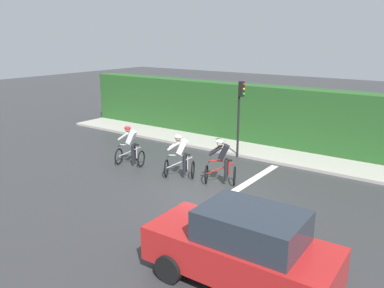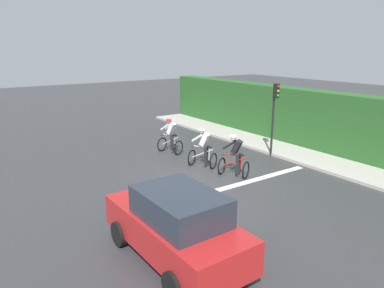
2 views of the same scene
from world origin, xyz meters
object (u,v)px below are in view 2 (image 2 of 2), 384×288
at_px(cyclist_second, 203,149).
at_px(cyclist_mid, 235,157).
at_px(cyclist_lead, 171,137).
at_px(traffic_light_near_crossing, 274,108).
at_px(car_red, 176,225).

bearing_deg(cyclist_second, cyclist_mid, -78.47).
bearing_deg(cyclist_lead, cyclist_mid, -84.63).
bearing_deg(traffic_light_near_crossing, cyclist_lead, 140.26).
bearing_deg(cyclist_mid, cyclist_lead, 95.37).
relative_size(cyclist_lead, cyclist_mid, 1.00).
height_order(cyclist_mid, traffic_light_near_crossing, traffic_light_near_crossing).
xyz_separation_m(cyclist_lead, car_red, (-4.47, -7.63, 0.08)).
bearing_deg(cyclist_mid, car_red, -144.36).
distance_m(cyclist_second, traffic_light_near_crossing, 3.90).
height_order(cyclist_second, car_red, car_red).
distance_m(cyclist_lead, cyclist_mid, 4.16).
relative_size(cyclist_second, cyclist_mid, 1.00).
xyz_separation_m(cyclist_second, cyclist_mid, (0.33, -1.61, 0.00)).
distance_m(cyclist_second, car_red, 6.82).
bearing_deg(car_red, cyclist_second, 48.34).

